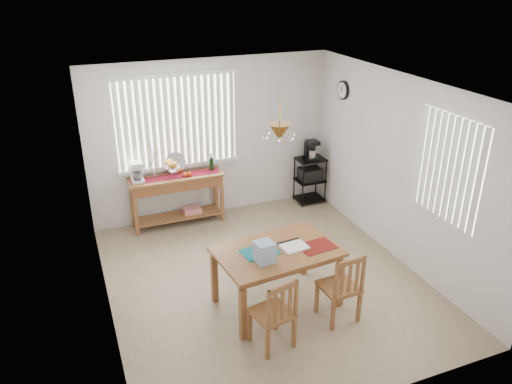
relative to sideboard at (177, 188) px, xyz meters
name	(u,v)px	position (x,y,z in m)	size (l,w,h in m)	color
ground	(264,280)	(0.67, -2.02, -0.63)	(4.00, 4.50, 0.01)	#9E896B
room_shell	(265,162)	(0.67, -2.01, 1.06)	(4.20, 4.70, 2.70)	silver
sideboard	(177,188)	(0.00, 0.00, 0.00)	(1.49, 0.42, 0.84)	brown
sideboard_items	(159,170)	(-0.26, 0.02, 0.34)	(1.41, 0.35, 0.64)	maroon
wire_cart	(310,176)	(2.37, -0.03, -0.14)	(0.48, 0.38, 0.82)	black
cart_items	(311,150)	(2.37, -0.02, 0.34)	(0.19, 0.23, 0.34)	black
dining_table	(277,256)	(0.61, -2.55, 0.05)	(1.52, 1.06, 0.77)	brown
table_items	(272,251)	(0.48, -2.68, 0.23)	(1.14, 0.50, 0.25)	#156E76
chair_left	(274,314)	(0.27, -3.24, -0.20)	(0.48, 0.48, 0.88)	brown
chair_right	(341,288)	(1.18, -3.10, -0.18)	(0.44, 0.44, 0.91)	brown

